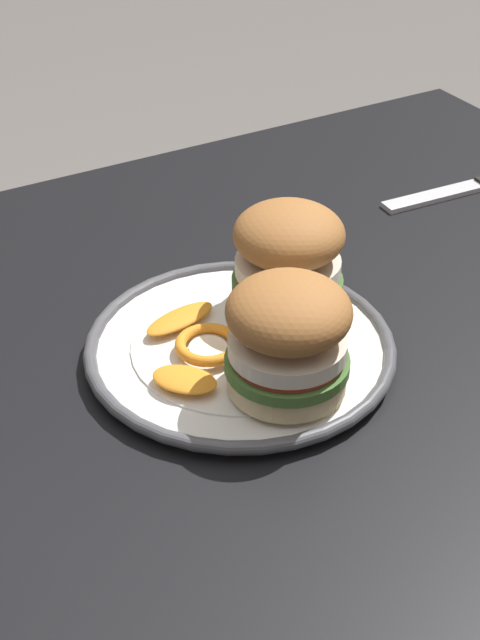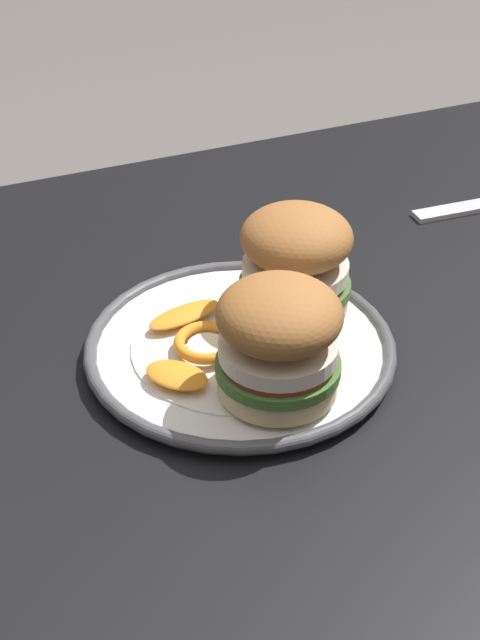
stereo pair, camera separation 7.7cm
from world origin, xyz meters
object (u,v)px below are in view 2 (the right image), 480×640
at_px(dining_table, 194,453).
at_px(dinner_plate, 240,348).
at_px(sandwich_half_right, 279,339).
at_px(sandwich_half_left, 296,260).

distance_m(dining_table, dinner_plate, 0.13).
distance_m(dining_table, sandwich_half_right, 0.20).
xyz_separation_m(dining_table, dinner_plate, (0.04, -0.01, 0.12)).
height_order(sandwich_half_left, sandwich_half_right, same).
bearing_deg(sandwich_half_right, sandwich_half_left, 58.00).
bearing_deg(dinner_plate, sandwich_half_left, 23.94).
bearing_deg(dining_table, dinner_plate, -14.56).
bearing_deg(dinner_plate, sandwich_half_right, -87.93).
bearing_deg(dinner_plate, dining_table, 165.44).
distance_m(dining_table, sandwich_half_left, 0.21).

